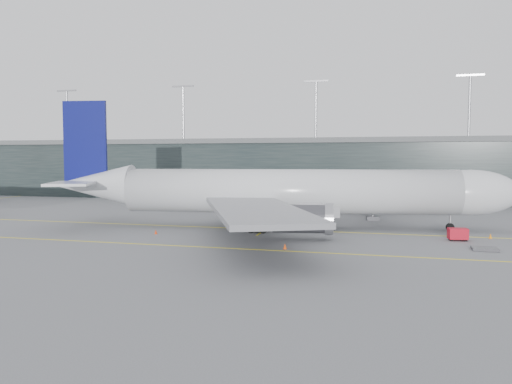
# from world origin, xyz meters

# --- Properties ---
(ground) EXTENTS (320.00, 320.00, 0.00)m
(ground) POSITION_xyz_m (0.00, 0.00, 0.00)
(ground) COLOR slate
(ground) RESTS_ON ground
(taxiline_a) EXTENTS (160.00, 0.25, 0.02)m
(taxiline_a) POSITION_xyz_m (0.00, -4.00, 0.01)
(taxiline_a) COLOR yellow
(taxiline_a) RESTS_ON ground
(taxiline_b) EXTENTS (160.00, 0.25, 0.02)m
(taxiline_b) POSITION_xyz_m (0.00, -20.00, 0.01)
(taxiline_b) COLOR yellow
(taxiline_b) RESTS_ON ground
(taxiline_lead_main) EXTENTS (0.25, 60.00, 0.02)m
(taxiline_lead_main) POSITION_xyz_m (5.00, 20.00, 0.01)
(taxiline_lead_main) COLOR yellow
(taxiline_lead_main) RESTS_ON ground
(terminal) EXTENTS (240.00, 36.00, 29.00)m
(terminal) POSITION_xyz_m (-0.00, 58.00, 7.62)
(terminal) COLOR black
(terminal) RESTS_ON ground
(main_aircraft) EXTENTS (68.74, 64.03, 19.29)m
(main_aircraft) POSITION_xyz_m (7.52, -2.33, 5.41)
(main_aircraft) COLOR silver
(main_aircraft) RESTS_ON ground
(jet_bridge) EXTENTS (10.48, 44.14, 6.74)m
(jet_bridge) POSITION_xyz_m (18.57, 24.90, 5.05)
(jet_bridge) COLOR #2C2B30
(jet_bridge) RESTS_ON ground
(gse_cart) EXTENTS (2.51, 1.80, 1.59)m
(gse_cart) POSITION_xyz_m (30.91, -7.45, 0.88)
(gse_cart) COLOR #B80D1F
(gse_cart) RESTS_ON ground
(baggage_dolly) EXTENTS (2.84, 2.30, 0.28)m
(baggage_dolly) POSITION_xyz_m (33.01, -13.73, 0.17)
(baggage_dolly) COLOR #3A393F
(baggage_dolly) RESTS_ON ground
(uld_a) EXTENTS (2.23, 1.92, 1.78)m
(uld_a) POSITION_xyz_m (-6.34, 10.81, 0.94)
(uld_a) COLOR #3C3C41
(uld_a) RESTS_ON ground
(uld_b) EXTENTS (2.08, 1.74, 1.75)m
(uld_b) POSITION_xyz_m (-3.90, 12.33, 0.92)
(uld_b) COLOR #3C3C41
(uld_b) RESTS_ON ground
(uld_c) EXTENTS (2.22, 1.90, 1.79)m
(uld_c) POSITION_xyz_m (0.72, 10.43, 0.94)
(uld_c) COLOR #3C3C41
(uld_c) RESTS_ON ground
(cone_nose) EXTENTS (0.42, 0.42, 0.67)m
(cone_nose) POSITION_xyz_m (35.28, -4.70, 0.34)
(cone_nose) COLOR orange
(cone_nose) RESTS_ON ground
(cone_wing_stbd) EXTENTS (0.42, 0.42, 0.67)m
(cone_wing_stbd) POSITION_xyz_m (10.72, -18.86, 0.33)
(cone_wing_stbd) COLOR #F9500D
(cone_wing_stbd) RESTS_ON ground
(cone_wing_port) EXTENTS (0.40, 0.40, 0.64)m
(cone_wing_port) POSITION_xyz_m (7.38, 11.29, 0.32)
(cone_wing_port) COLOR #DB520C
(cone_wing_port) RESTS_ON ground
(cone_tail) EXTENTS (0.40, 0.40, 0.63)m
(cone_tail) POSITION_xyz_m (-8.82, -12.26, 0.32)
(cone_tail) COLOR #E93B0C
(cone_tail) RESTS_ON ground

